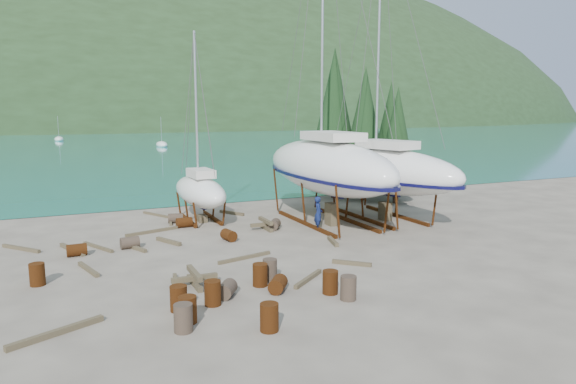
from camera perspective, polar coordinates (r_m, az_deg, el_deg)
name	(u,v)px	position (r m, az deg, el deg)	size (l,w,h in m)	color
ground	(272,260)	(23.55, -1.75, -7.58)	(600.00, 600.00, 0.00)	#60574B
bay_water	(71,123)	(336.04, -22.99, 7.06)	(700.00, 700.00, 0.00)	teal
far_hill	(70,123)	(341.04, -23.02, 7.07)	(800.00, 360.00, 110.00)	#23361B
far_house_center	(21,122)	(211.20, -27.58, 6.87)	(6.60, 5.60, 5.60)	beige
far_house_right	(160,121)	(214.41, -14.03, 7.63)	(6.60, 5.60, 5.60)	beige
cypress_near_right	(365,124)	(39.08, 8.53, 7.50)	(3.60, 3.60, 10.00)	black
cypress_mid_right	(397,136)	(38.31, 12.02, 6.07)	(3.06, 3.06, 8.50)	black
cypress_back_left	(334,112)	(40.01, 5.16, 8.84)	(4.14, 4.14, 11.50)	black
cypress_far_right	(390,131)	(41.61, 11.26, 6.70)	(3.24, 3.24, 9.00)	black
moored_boat_mid	(162,145)	(102.76, -13.85, 5.13)	(2.00, 5.00, 6.05)	white
moored_boat_far	(59,139)	(131.02, -24.09, 5.37)	(2.00, 5.00, 6.05)	white
large_sailboat_near	(327,166)	(30.77, 4.30, 2.89)	(4.03, 13.73, 21.61)	white
large_sailboat_far	(381,170)	(32.61, 10.28, 2.44)	(6.19, 12.46, 18.94)	white
small_sailboat_shore	(200,191)	(31.97, -9.76, 0.15)	(2.61, 7.26, 11.44)	white
worker	(318,213)	(29.19, 3.39, -2.39)	(0.71, 0.47, 1.95)	#121E4F
drum_0	(188,310)	(17.07, -11.08, -12.71)	(0.58, 0.58, 0.88)	#542D0E
drum_1	(227,289)	(19.11, -6.82, -10.69)	(0.58, 0.58, 0.88)	#2D2823
drum_2	(77,250)	(26.07, -22.42, -5.98)	(0.58, 0.58, 0.88)	#542D0E
drum_3	(269,317)	(16.21, -2.09, -13.74)	(0.58, 0.58, 0.88)	#542D0E
drum_4	(184,222)	(30.59, -11.45, -3.34)	(0.58, 0.58, 0.88)	#542D0E
drum_5	(270,270)	(20.72, -2.03, -8.63)	(0.58, 0.58, 0.88)	#2D2823
drum_6	(229,235)	(27.11, -6.60, -4.79)	(0.58, 0.58, 0.88)	#542D0E
drum_7	(330,282)	(19.34, 4.72, -9.95)	(0.58, 0.58, 0.88)	#542D0E
drum_8	(37,274)	(22.39, -26.10, -8.22)	(0.58, 0.58, 0.88)	#542D0E
drum_9	(176,218)	(31.92, -12.38, -2.86)	(0.58, 0.58, 0.88)	#2D2823
drum_10	(179,298)	(18.08, -12.06, -11.49)	(0.58, 0.58, 0.88)	#542D0E
drum_11	(275,224)	(29.50, -1.50, -3.62)	(0.58, 0.58, 0.88)	#2D2823
drum_12	(278,284)	(19.50, -1.13, -10.23)	(0.58, 0.58, 0.88)	#542D0E
drum_13	(213,293)	(18.38, -8.37, -11.04)	(0.58, 0.58, 0.88)	#542D0E
drum_14	(260,275)	(20.12, -3.12, -9.17)	(0.58, 0.58, 0.88)	#542D0E
drum_15	(130,243)	(26.61, -17.16, -5.40)	(0.58, 0.58, 0.88)	#2D2823
drum_16	(183,318)	(16.46, -11.56, -13.56)	(0.58, 0.58, 0.88)	#2D2823
drum_17	(348,288)	(18.81, 6.72, -10.54)	(0.58, 0.58, 0.88)	#2D2823
timber_0	(157,215)	(34.31, -14.32, -2.49)	(0.14, 2.87, 0.14)	brown
timber_1	(333,241)	(26.57, 5.01, -5.48)	(0.19, 1.65, 0.19)	brown
timber_2	(72,249)	(27.07, -22.86, -5.90)	(0.19, 2.58, 0.19)	brown
timber_3	(178,287)	(20.33, -12.14, -10.27)	(0.15, 3.08, 0.15)	brown
timber_4	(133,247)	(26.56, -16.83, -5.87)	(0.17, 2.24, 0.17)	brown
timber_5	(308,279)	(20.79, 2.26, -9.61)	(0.16, 2.32, 0.16)	brown
timber_6	(232,213)	(34.03, -6.27, -2.31)	(0.19, 2.03, 0.19)	brown
timber_7	(352,263)	(22.97, 7.09, -7.85)	(0.17, 1.75, 0.17)	brown
timber_8	(169,241)	(27.19, -13.14, -5.36)	(0.19, 1.90, 0.19)	brown
timber_9	(171,221)	(32.27, -12.90, -3.14)	(0.15, 2.21, 0.15)	brown
timber_10	(152,231)	(29.67, -14.85, -4.25)	(0.16, 3.11, 0.16)	brown
timber_11	(245,258)	(23.76, -4.83, -7.27)	(0.15, 2.79, 0.15)	brown
timber_12	(88,269)	(23.54, -21.31, -7.99)	(0.17, 2.25, 0.17)	brown
timber_14	(57,332)	(17.50, -24.29, -14.03)	(0.18, 2.97, 0.18)	brown
timber_15	(98,247)	(27.15, -20.35, -5.75)	(0.15, 2.57, 0.15)	brown
timber_17	(21,248)	(28.37, -27.55, -5.58)	(0.16, 2.60, 0.16)	brown
timber_pile_fore	(195,278)	(20.49, -10.34, -9.39)	(1.80, 1.80, 0.60)	brown
timber_pile_aft	(266,224)	(29.51, -2.51, -3.59)	(1.80, 1.80, 0.60)	brown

